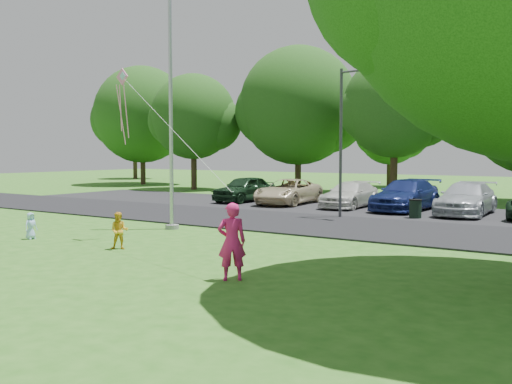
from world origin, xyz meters
The scene contains 12 objects.
ground centered at (0.00, 0.00, 0.00)m, with size 120.00×120.00×0.00m, color #2C661B.
park_road centered at (0.00, 9.00, 0.03)m, with size 60.00×6.00×0.06m, color black.
parking_strip centered at (0.00, 15.50, 0.03)m, with size 42.00×7.00×0.06m, color black.
flagpole centered at (-3.50, 5.00, 4.17)m, with size 0.50×0.50×10.00m.
street_lamp centered at (0.43, 11.57, 3.82)m, with size 1.79×0.43×6.36m.
trash_can centered at (3.02, 12.96, 0.43)m, with size 0.54×0.54×0.85m.
tree_row centered at (1.59, 24.23, 5.71)m, with size 64.35×11.94×10.88m.
parked_cars centered at (0.24, 15.58, 0.75)m, with size 17.04×5.39×1.47m.
woman centered at (3.33, -0.61, 0.86)m, with size 0.63×0.41×1.73m, color #DF1D6F.
child_yellow centered at (-1.79, 0.83, 0.55)m, with size 0.53×0.41×1.09m, color gold.
child_blue centered at (-5.67, 0.60, 0.44)m, with size 0.43×0.28×0.87m, color #A6CFFF.
kite centered at (-2.88, 2.17, 4.71)m, with size 6.70×3.13×3.56m.
Camera 1 is at (10.68, -10.68, 2.83)m, focal length 40.00 mm.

